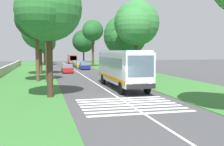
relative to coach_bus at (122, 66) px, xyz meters
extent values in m
plane|color=#424244|center=(-5.84, 1.80, -2.15)|extent=(160.00, 160.00, 0.00)
cube|color=#387533|center=(9.16, 10.00, -2.13)|extent=(120.00, 8.00, 0.04)
cube|color=#387533|center=(9.16, -6.40, -2.13)|extent=(120.00, 8.00, 0.04)
cube|color=silver|center=(9.16, 1.80, -2.14)|extent=(110.00, 0.16, 0.01)
cube|color=silver|center=(-0.03, 0.00, -0.05)|extent=(11.00, 2.50, 2.90)
cube|color=slate|center=(0.27, 0.00, 0.48)|extent=(9.68, 2.54, 0.85)
cube|color=slate|center=(-5.49, 0.00, 0.30)|extent=(0.08, 2.20, 1.74)
cube|color=orange|center=(-0.03, 0.00, -1.05)|extent=(10.78, 2.53, 0.36)
cube|color=silver|center=(-0.03, 0.00, 1.49)|extent=(10.56, 2.30, 0.18)
cube|color=black|center=(-5.61, 0.00, -1.28)|extent=(0.16, 2.40, 0.40)
sphere|color=#F2EDCC|center=(-5.55, 0.80, -1.15)|extent=(0.24, 0.24, 0.24)
sphere|color=#F2EDCC|center=(-5.55, -0.81, -1.15)|extent=(0.24, 0.24, 0.24)
cylinder|color=black|center=(-3.93, 1.15, -1.60)|extent=(1.10, 0.32, 1.10)
cylinder|color=black|center=(3.47, 1.15, -1.60)|extent=(1.10, 0.32, 1.10)
cylinder|color=black|center=(-3.93, -1.15, -1.60)|extent=(1.10, 0.32, 1.10)
cylinder|color=black|center=(3.47, -1.15, -1.60)|extent=(1.10, 0.32, 1.10)
cube|color=silver|center=(-11.08, 1.80, -2.14)|extent=(0.45, 6.80, 0.01)
cube|color=silver|center=(-10.18, 1.80, -2.14)|extent=(0.45, 6.80, 0.01)
cube|color=silver|center=(-9.28, 1.80, -2.14)|extent=(0.45, 6.80, 0.01)
cube|color=silver|center=(-8.38, 1.80, -2.14)|extent=(0.45, 6.80, 0.01)
cube|color=silver|center=(-7.48, 1.80, -2.14)|extent=(0.45, 6.80, 0.01)
cube|color=silver|center=(-6.58, 1.80, -2.14)|extent=(0.45, 6.80, 0.01)
cube|color=silver|center=(-5.68, 1.80, -2.14)|extent=(0.45, 6.80, 0.01)
cube|color=#B21E1E|center=(20.48, 3.68, -1.62)|extent=(4.30, 1.75, 0.70)
cube|color=slate|center=(20.38, 3.68, -0.99)|extent=(2.00, 1.61, 0.55)
cylinder|color=black|center=(19.13, 4.46, -1.83)|extent=(0.64, 0.22, 0.64)
cylinder|color=black|center=(21.83, 4.46, -1.83)|extent=(0.64, 0.22, 0.64)
cylinder|color=black|center=(19.13, 2.90, -1.83)|extent=(0.64, 0.22, 0.64)
cylinder|color=black|center=(21.83, 2.90, -1.83)|extent=(0.64, 0.22, 0.64)
cube|color=navy|center=(27.72, -0.22, -1.62)|extent=(4.30, 1.75, 0.70)
cube|color=slate|center=(27.62, -0.22, -0.99)|extent=(2.00, 1.61, 0.55)
cylinder|color=black|center=(26.37, 0.56, -1.83)|extent=(0.64, 0.22, 0.64)
cylinder|color=black|center=(29.07, 0.56, -1.83)|extent=(0.64, 0.22, 0.64)
cylinder|color=black|center=(26.37, -1.00, -1.83)|extent=(0.64, 0.22, 0.64)
cylinder|color=black|center=(29.07, -1.00, -1.83)|extent=(0.64, 0.22, 0.64)
cube|color=gold|center=(33.27, -0.08, -1.62)|extent=(4.30, 1.75, 0.70)
cube|color=slate|center=(33.17, -0.08, -0.99)|extent=(2.00, 1.61, 0.55)
cylinder|color=black|center=(31.92, 0.70, -1.83)|extent=(0.64, 0.22, 0.64)
cylinder|color=black|center=(34.62, 0.70, -1.83)|extent=(0.64, 0.22, 0.64)
cylinder|color=black|center=(31.92, -0.86, -1.83)|extent=(0.64, 0.22, 0.64)
cylinder|color=black|center=(34.62, -0.86, -1.83)|extent=(0.64, 0.22, 0.64)
cube|color=#145933|center=(38.29, 0.15, -1.62)|extent=(4.30, 1.75, 0.70)
cube|color=slate|center=(38.19, 0.15, -0.99)|extent=(2.00, 1.61, 0.55)
cylinder|color=black|center=(36.94, 0.93, -1.83)|extent=(0.64, 0.22, 0.64)
cylinder|color=black|center=(39.64, 0.93, -1.83)|extent=(0.64, 0.22, 0.64)
cylinder|color=black|center=(36.94, -0.63, -1.83)|extent=(0.64, 0.22, 0.64)
cylinder|color=black|center=(39.64, -0.63, -1.83)|extent=(0.64, 0.22, 0.64)
cube|color=#CC4C33|center=(49.95, -0.06, -0.67)|extent=(6.00, 2.10, 2.10)
cube|color=slate|center=(50.15, -0.06, -0.29)|extent=(5.04, 2.13, 0.70)
cube|color=slate|center=(46.98, -0.06, -0.46)|extent=(0.06, 1.76, 1.18)
cylinder|color=black|center=(48.05, 0.89, -1.77)|extent=(0.76, 0.24, 0.76)
cylinder|color=black|center=(51.85, 0.89, -1.77)|extent=(0.76, 0.24, 0.76)
cylinder|color=black|center=(48.05, -1.01, -1.77)|extent=(0.76, 0.24, 0.76)
cylinder|color=black|center=(51.85, -1.01, -1.77)|extent=(0.76, 0.24, 0.76)
cylinder|color=#4C3826|center=(54.97, 7.24, -0.05)|extent=(0.43, 0.43, 4.12)
sphere|color=#19471E|center=(54.97, 7.24, 3.51)|extent=(5.46, 5.46, 5.46)
sphere|color=#19471E|center=(56.61, 7.24, 3.11)|extent=(3.99, 3.99, 3.99)
sphere|color=#19471E|center=(53.61, 8.06, 3.11)|extent=(3.71, 3.71, 3.71)
cylinder|color=#3D2D1E|center=(-3.99, 7.02, 0.67)|extent=(0.49, 0.49, 5.54)
sphere|color=#286B2D|center=(-3.99, 7.02, 4.86)|extent=(5.19, 5.19, 5.19)
sphere|color=#286B2D|center=(-2.43, 7.02, 4.48)|extent=(3.10, 3.10, 3.10)
sphere|color=#286B2D|center=(-5.29, 7.80, 4.48)|extent=(3.41, 3.41, 3.41)
cylinder|color=brown|center=(7.95, 8.19, 0.94)|extent=(0.43, 0.43, 6.10)
sphere|color=#19471E|center=(7.95, 8.19, 5.38)|extent=(5.05, 5.05, 5.05)
sphere|color=#19471E|center=(9.46, 8.19, 5.00)|extent=(3.58, 3.58, 3.58)
sphere|color=#19471E|center=(6.69, 8.95, 5.00)|extent=(3.30, 3.30, 3.30)
cylinder|color=#4C3826|center=(46.19, 7.17, -0.06)|extent=(0.39, 0.39, 4.09)
sphere|color=#1E5623|center=(46.19, 7.17, 3.48)|extent=(5.44, 5.44, 5.44)
sphere|color=#1E5623|center=(47.82, 7.17, 3.07)|extent=(4.03, 4.03, 4.03)
sphere|color=#1E5623|center=(44.83, 7.98, 3.07)|extent=(3.84, 3.84, 3.84)
cylinder|color=#4C3826|center=(18.14, 7.93, 0.45)|extent=(0.47, 0.47, 5.12)
sphere|color=#337A38|center=(18.14, 7.93, 4.58)|extent=(5.69, 5.69, 5.69)
sphere|color=#337A38|center=(19.85, 7.93, 4.15)|extent=(4.02, 4.02, 4.02)
sphere|color=#337A38|center=(16.72, 8.78, 4.15)|extent=(3.51, 3.51, 3.51)
cylinder|color=#4C3826|center=(14.26, -4.52, -0.05)|extent=(0.51, 0.51, 4.11)
sphere|color=#286B2D|center=(14.26, -4.52, 3.79)|extent=(6.50, 6.50, 6.50)
sphere|color=#286B2D|center=(16.21, -4.52, 3.31)|extent=(4.07, 4.07, 4.07)
sphere|color=#286B2D|center=(12.64, -3.54, 3.31)|extent=(3.58, 3.58, 3.58)
cylinder|color=#3D2D1E|center=(58.07, -4.35, 0.19)|extent=(0.43, 0.43, 4.60)
sphere|color=#19471E|center=(58.07, -4.35, 4.37)|extent=(6.83, 6.83, 6.83)
sphere|color=#19471E|center=(60.12, -4.35, 3.86)|extent=(4.43, 4.43, 4.43)
sphere|color=#19471E|center=(56.36, -3.32, 3.86)|extent=(4.81, 4.81, 4.81)
cylinder|color=#4C3826|center=(7.70, -4.11, 0.68)|extent=(0.54, 0.54, 5.57)
sphere|color=#337A38|center=(7.70, -4.11, 5.06)|extent=(5.78, 5.78, 5.78)
sphere|color=#337A38|center=(9.44, -4.11, 4.62)|extent=(4.03, 4.03, 4.03)
sphere|color=#337A38|center=(6.26, -3.24, 4.62)|extent=(4.27, 4.27, 4.27)
cylinder|color=#4C3826|center=(36.62, -3.46, 1.33)|extent=(0.52, 0.52, 6.88)
sphere|color=#1E5623|center=(36.62, -3.46, 6.09)|extent=(4.80, 4.80, 4.80)
sphere|color=#1E5623|center=(38.06, -3.46, 5.73)|extent=(3.09, 3.09, 3.09)
sphere|color=#1E5623|center=(35.42, -2.74, 5.73)|extent=(3.53, 3.53, 3.53)
cylinder|color=#473828|center=(7.11, 7.15, 1.51)|extent=(0.24, 0.24, 7.24)
cube|color=#3D3326|center=(7.11, 7.15, 4.54)|extent=(0.12, 1.40, 0.12)
camera|label=1|loc=(-26.40, 7.47, 1.58)|focal=44.80mm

